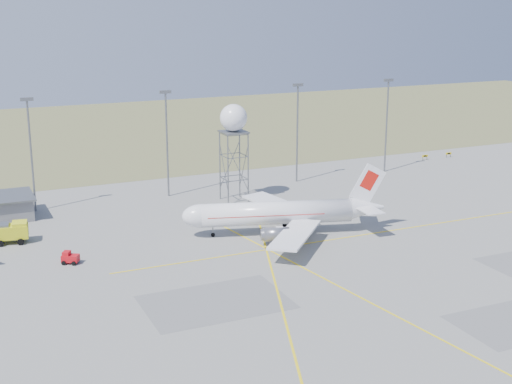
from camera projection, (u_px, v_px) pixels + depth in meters
name	position (u px, v px, depth m)	size (l,w,h in m)	color
ground	(419.00, 321.00, 84.40)	(400.00, 400.00, 0.00)	gray
grass_strip	(125.00, 131.00, 207.60)	(400.00, 120.00, 0.03)	#636A3A
mast_a	(31.00, 145.00, 125.43)	(2.20, 0.50, 20.50)	slate
mast_b	(167.00, 135.00, 135.37)	(2.20, 0.50, 20.50)	slate
mast_c	(297.00, 125.00, 146.51)	(2.20, 0.50, 20.50)	slate
mast_d	(387.00, 118.00, 155.27)	(2.20, 0.50, 20.50)	slate
taxi_sign_near	(425.00, 156.00, 169.65)	(1.60, 0.17, 1.20)	black
taxi_sign_far	(449.00, 154.00, 172.43)	(1.60, 0.17, 1.20)	black
airliner_main	(280.00, 213.00, 115.07)	(32.82, 31.12, 11.34)	white
radar_tower	(234.00, 147.00, 132.70)	(5.07, 5.07, 18.37)	slate
fire_truck	(2.00, 234.00, 110.79)	(8.69, 4.37, 3.35)	#CED218
baggage_tug	(70.00, 259.00, 102.67)	(2.80, 2.71, 1.82)	#B90D15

